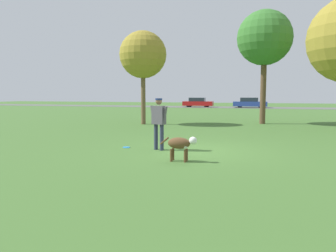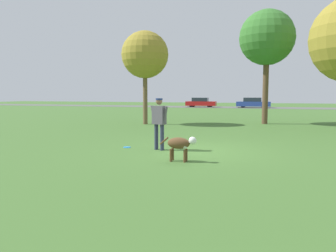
{
  "view_description": "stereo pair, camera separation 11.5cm",
  "coord_description": "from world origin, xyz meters",
  "px_view_note": "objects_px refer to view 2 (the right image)",
  "views": [
    {
      "loc": [
        2.29,
        -10.53,
        1.87
      ],
      "look_at": [
        -0.61,
        -1.03,
        0.9
      ],
      "focal_mm": 35.0,
      "sensor_mm": 36.0,
      "label": 1
    },
    {
      "loc": [
        2.4,
        -10.5,
        1.87
      ],
      "look_at": [
        -0.61,
        -1.03,
        0.9
      ],
      "focal_mm": 35.0,
      "sensor_mm": 36.0,
      "label": 2
    }
  ],
  "objects_px": {
    "frisbee": "(127,147)",
    "parked_car_blue": "(253,103)",
    "person": "(159,119)",
    "tree_near_left": "(145,55)",
    "tree_mid_center": "(267,38)",
    "parked_car_red": "(201,102)",
    "dog": "(180,144)"
  },
  "relations": [
    {
      "from": "tree_near_left",
      "to": "dog",
      "type": "bearing_deg",
      "value": -63.54
    },
    {
      "from": "parked_car_blue",
      "to": "person",
      "type": "bearing_deg",
      "value": -92.48
    },
    {
      "from": "frisbee",
      "to": "tree_mid_center",
      "type": "xyz_separation_m",
      "value": [
        4.4,
        11.03,
        5.28
      ]
    },
    {
      "from": "dog",
      "to": "parked_car_red",
      "type": "xyz_separation_m",
      "value": [
        -7.37,
        37.54,
        0.17
      ]
    },
    {
      "from": "parked_car_red",
      "to": "parked_car_blue",
      "type": "xyz_separation_m",
      "value": [
        7.28,
        -0.04,
        0.01
      ]
    },
    {
      "from": "frisbee",
      "to": "tree_near_left",
      "type": "distance_m",
      "value": 9.91
    },
    {
      "from": "frisbee",
      "to": "tree_near_left",
      "type": "xyz_separation_m",
      "value": [
        -2.69,
        8.55,
        4.23
      ]
    },
    {
      "from": "parked_car_blue",
      "to": "tree_mid_center",
      "type": "bearing_deg",
      "value": -85.99
    },
    {
      "from": "dog",
      "to": "person",
      "type": "bearing_deg",
      "value": 126.36
    },
    {
      "from": "dog",
      "to": "frisbee",
      "type": "height_order",
      "value": "dog"
    },
    {
      "from": "person",
      "to": "parked_car_red",
      "type": "bearing_deg",
      "value": 122.09
    },
    {
      "from": "dog",
      "to": "parked_car_blue",
      "type": "distance_m",
      "value": 37.5
    },
    {
      "from": "person",
      "to": "tree_near_left",
      "type": "relative_size",
      "value": 0.3
    },
    {
      "from": "frisbee",
      "to": "dog",
      "type": "bearing_deg",
      "value": -35.46
    },
    {
      "from": "tree_near_left",
      "to": "tree_mid_center",
      "type": "relative_size",
      "value": 0.81
    },
    {
      "from": "person",
      "to": "tree_mid_center",
      "type": "bearing_deg",
      "value": 96.55
    },
    {
      "from": "tree_near_left",
      "to": "parked_car_red",
      "type": "bearing_deg",
      "value": 94.72
    },
    {
      "from": "tree_near_left",
      "to": "parked_car_blue",
      "type": "distance_m",
      "value": 27.91
    },
    {
      "from": "tree_mid_center",
      "to": "parked_car_red",
      "type": "bearing_deg",
      "value": 110.64
    },
    {
      "from": "parked_car_red",
      "to": "parked_car_blue",
      "type": "distance_m",
      "value": 7.28
    },
    {
      "from": "person",
      "to": "parked_car_red",
      "type": "distance_m",
      "value": 36.47
    },
    {
      "from": "frisbee",
      "to": "parked_car_blue",
      "type": "relative_size",
      "value": 0.06
    },
    {
      "from": "parked_car_red",
      "to": "dog",
      "type": "bearing_deg",
      "value": -81.48
    },
    {
      "from": "dog",
      "to": "frisbee",
      "type": "relative_size",
      "value": 4.11
    },
    {
      "from": "tree_near_left",
      "to": "tree_mid_center",
      "type": "xyz_separation_m",
      "value": [
        7.08,
        2.48,
        1.05
      ]
    },
    {
      "from": "parked_car_red",
      "to": "person",
      "type": "bearing_deg",
      "value": -82.83
    },
    {
      "from": "parked_car_blue",
      "to": "parked_car_red",
      "type": "bearing_deg",
      "value": 178.95
    },
    {
      "from": "frisbee",
      "to": "parked_car_blue",
      "type": "xyz_separation_m",
      "value": [
        2.35,
        35.77,
        0.66
      ]
    },
    {
      "from": "frisbee",
      "to": "parked_car_blue",
      "type": "distance_m",
      "value": 35.85
    },
    {
      "from": "parked_car_red",
      "to": "frisbee",
      "type": "bearing_deg",
      "value": -84.74
    },
    {
      "from": "dog",
      "to": "parked_car_blue",
      "type": "bearing_deg",
      "value": 90.09
    },
    {
      "from": "frisbee",
      "to": "parked_car_red",
      "type": "bearing_deg",
      "value": 97.85
    }
  ]
}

